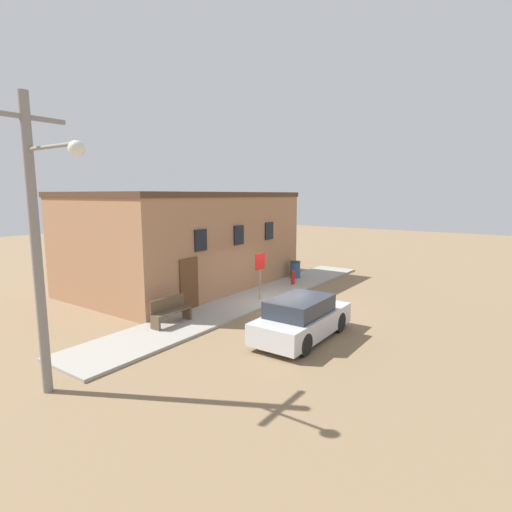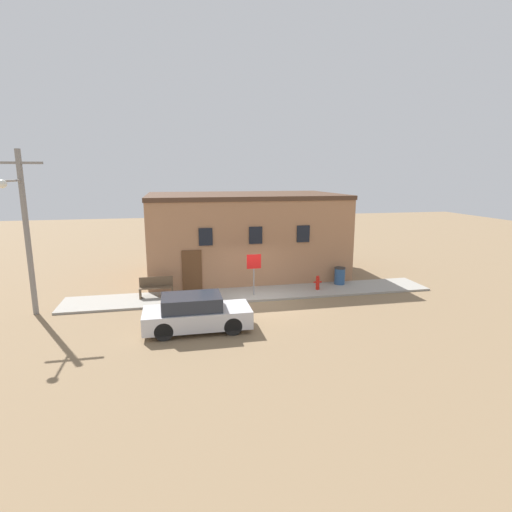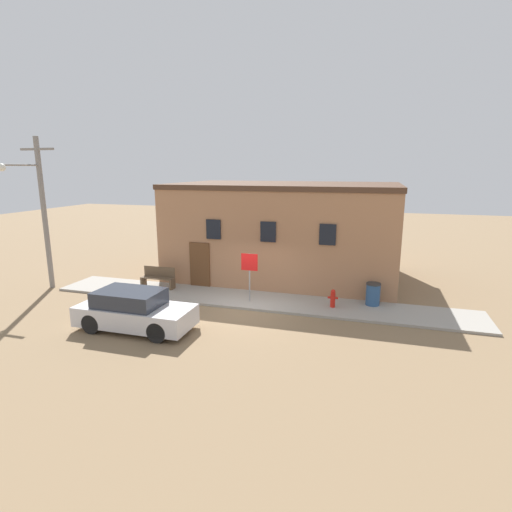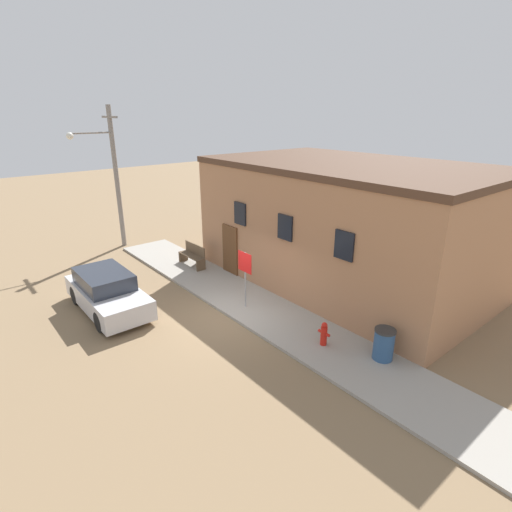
# 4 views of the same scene
# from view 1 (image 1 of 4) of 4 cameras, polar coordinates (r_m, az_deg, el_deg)

# --- Properties ---
(ground_plane) EXTENTS (80.00, 80.00, 0.00)m
(ground_plane) POSITION_cam_1_polar(r_m,az_deg,el_deg) (17.69, 2.97, -6.79)
(ground_plane) COLOR #846B4C
(sidewalk) EXTENTS (18.36, 2.35, 0.10)m
(sidewalk) POSITION_cam_1_polar(r_m,az_deg,el_deg) (18.30, -0.17, -6.08)
(sidewalk) COLOR #9E998E
(sidewalk) RESTS_ON ground
(brick_building) EXTENTS (11.24, 6.94, 4.86)m
(brick_building) POSITION_cam_1_polar(r_m,az_deg,el_deg) (21.02, -9.94, 2.34)
(brick_building) COLOR #A87551
(brick_building) RESTS_ON ground
(fire_hydrant) EXTENTS (0.41, 0.20, 0.74)m
(fire_hydrant) POSITION_cam_1_polar(r_m,az_deg,el_deg) (20.93, 5.30, -3.03)
(fire_hydrant) COLOR red
(fire_hydrant) RESTS_ON sidewalk
(stop_sign) EXTENTS (0.71, 0.06, 2.06)m
(stop_sign) POSITION_cam_1_polar(r_m,az_deg,el_deg) (17.71, 0.59, -1.62)
(stop_sign) COLOR gray
(stop_sign) RESTS_ON sidewalk
(bench) EXTENTS (1.61, 0.44, 0.97)m
(bench) POSITION_cam_1_polar(r_m,az_deg,el_deg) (14.89, -12.14, -7.69)
(bench) COLOR brown
(bench) RESTS_ON sidewalk
(trash_bin) EXTENTS (0.59, 0.59, 0.93)m
(trash_bin) POSITION_cam_1_polar(r_m,az_deg,el_deg) (22.59, 5.61, -1.91)
(trash_bin) COLOR #2D517F
(trash_bin) RESTS_ON sidewalk
(utility_pole) EXTENTS (1.80, 2.19, 7.00)m
(utility_pole) POSITION_cam_1_polar(r_m,az_deg,el_deg) (10.32, -28.62, 2.68)
(utility_pole) COLOR gray
(utility_pole) RESTS_ON ground
(parked_car) EXTENTS (4.12, 1.72, 1.42)m
(parked_car) POSITION_cam_1_polar(r_m,az_deg,el_deg) (13.45, 6.57, -8.86)
(parked_car) COLOR black
(parked_car) RESTS_ON ground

